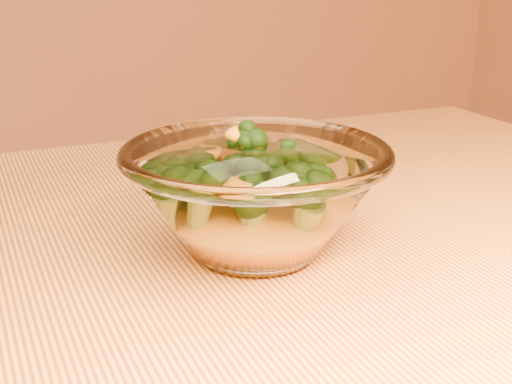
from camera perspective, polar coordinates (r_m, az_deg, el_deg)
glass_bowl at (r=0.54m, az=0.00°, el=-0.44°), size 0.20×0.20×0.09m
cheese_sauce at (r=0.55m, az=0.00°, el=-2.34°), size 0.12×0.12×0.03m
broccoli_heap at (r=0.54m, az=-1.02°, el=0.84°), size 0.14×0.12×0.07m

